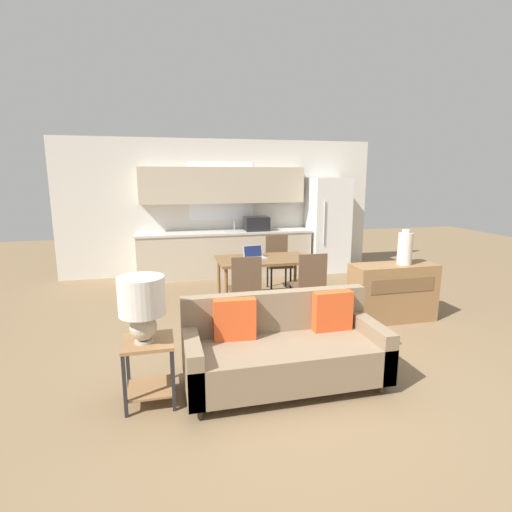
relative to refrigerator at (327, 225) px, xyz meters
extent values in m
plane|color=#7F6647|center=(-2.16, -4.23, -0.97)|extent=(20.00, 20.00, 0.00)
cube|color=silver|center=(-2.16, 0.40, 0.38)|extent=(6.40, 0.06, 2.70)
cube|color=white|center=(-2.18, 0.36, 0.70)|extent=(1.32, 0.01, 1.15)
cube|color=beige|center=(-2.16, 0.06, -0.54)|extent=(3.42, 0.62, 0.86)
cube|color=silver|center=(-2.16, 0.06, -0.09)|extent=(3.45, 0.65, 0.04)
cube|color=#B2B5B7|center=(-1.95, 0.01, -0.07)|extent=(0.48, 0.36, 0.01)
cylinder|color=#B7BABC|center=(-1.95, 0.18, 0.05)|extent=(0.02, 0.02, 0.24)
cube|color=beige|center=(-2.16, 0.20, 0.83)|extent=(3.25, 0.34, 0.70)
cube|color=black|center=(-1.53, 0.01, 0.07)|extent=(0.48, 0.36, 0.28)
cube|color=white|center=(0.00, 0.00, 0.00)|extent=(0.78, 0.70, 1.94)
cylinder|color=silver|center=(-0.23, -0.37, 0.10)|extent=(0.02, 0.02, 0.87)
cube|color=brown|center=(-1.87, -1.84, -0.27)|extent=(1.43, 0.85, 0.04)
cylinder|color=brown|center=(-2.53, -2.21, -0.63)|extent=(0.05, 0.05, 0.68)
cylinder|color=brown|center=(-1.22, -2.21, -0.63)|extent=(0.05, 0.05, 0.68)
cylinder|color=brown|center=(-2.53, -1.47, -0.63)|extent=(0.05, 0.05, 0.68)
cylinder|color=brown|center=(-1.22, -1.47, -0.63)|extent=(0.05, 0.05, 0.68)
cylinder|color=#3D2D1E|center=(-3.17, -4.70, -0.92)|extent=(0.05, 0.05, 0.10)
cylinder|color=#3D2D1E|center=(-1.49, -4.70, -0.92)|extent=(0.05, 0.05, 0.10)
cylinder|color=#3D2D1E|center=(-3.17, -4.06, -0.92)|extent=(0.05, 0.05, 0.10)
cylinder|color=#3D2D1E|center=(-1.49, -4.06, -0.92)|extent=(0.05, 0.05, 0.10)
cube|color=#847056|center=(-2.33, -4.38, -0.70)|extent=(1.88, 0.80, 0.35)
cube|color=#847056|center=(-2.33, -4.05, -0.49)|extent=(1.88, 0.14, 0.75)
cube|color=#847056|center=(-3.20, -4.38, -0.63)|extent=(0.14, 0.80, 0.49)
cube|color=#847056|center=(-1.46, -4.38, -0.63)|extent=(0.14, 0.80, 0.49)
cube|color=#E05123|center=(-2.77, -4.18, -0.32)|extent=(0.41, 0.15, 0.40)
cube|color=#E05123|center=(-1.77, -4.18, -0.32)|extent=(0.40, 0.13, 0.40)
cube|color=olive|center=(-3.57, -4.34, -0.40)|extent=(0.43, 0.43, 0.03)
cube|color=olive|center=(-3.57, -4.34, -0.84)|extent=(0.39, 0.39, 0.02)
cube|color=#232326|center=(-3.77, -4.53, -0.69)|extent=(0.03, 0.03, 0.55)
cube|color=#232326|center=(-3.38, -4.53, -0.69)|extent=(0.03, 0.03, 0.55)
cube|color=#232326|center=(-3.77, -4.14, -0.69)|extent=(0.03, 0.03, 0.55)
cube|color=#232326|center=(-3.38, -4.14, -0.69)|extent=(0.03, 0.03, 0.55)
cylinder|color=#B2A893|center=(-3.60, -4.37, -0.38)|extent=(0.16, 0.16, 0.02)
sphere|color=#B2A893|center=(-3.60, -4.37, -0.25)|extent=(0.23, 0.23, 0.23)
cylinder|color=beige|center=(-3.60, -4.37, 0.03)|extent=(0.39, 0.39, 0.33)
cube|color=olive|center=(-0.32, -2.99, -0.57)|extent=(1.17, 0.45, 0.80)
cube|color=brown|center=(-0.32, -3.22, -0.41)|extent=(0.94, 0.01, 0.19)
cylinder|color=beige|center=(-0.19, -3.02, 0.04)|extent=(0.20, 0.20, 0.43)
cylinder|color=beige|center=(-0.19, -3.02, 0.28)|extent=(0.11, 0.11, 0.05)
cube|color=brown|center=(-1.41, -2.58, -0.53)|extent=(0.44, 0.44, 0.04)
cube|color=brown|center=(-1.42, -2.77, -0.27)|extent=(0.40, 0.05, 0.48)
cylinder|color=black|center=(-1.24, -2.41, -0.76)|extent=(0.03, 0.03, 0.42)
cylinder|color=black|center=(-1.57, -2.40, -0.76)|extent=(0.03, 0.03, 0.42)
cylinder|color=black|center=(-1.25, -2.75, -0.76)|extent=(0.03, 0.03, 0.42)
cylinder|color=black|center=(-1.59, -2.74, -0.76)|extent=(0.03, 0.03, 0.42)
cube|color=brown|center=(-2.33, -2.55, -0.53)|extent=(0.45, 0.45, 0.04)
cube|color=brown|center=(-2.34, -2.74, -0.27)|extent=(0.40, 0.06, 0.48)
cylinder|color=black|center=(-2.15, -2.39, -0.76)|extent=(0.03, 0.03, 0.42)
cylinder|color=black|center=(-2.49, -2.37, -0.76)|extent=(0.03, 0.03, 0.42)
cylinder|color=black|center=(-2.17, -2.73, -0.76)|extent=(0.03, 0.03, 0.42)
cylinder|color=black|center=(-2.51, -2.71, -0.76)|extent=(0.03, 0.03, 0.42)
cube|color=brown|center=(-1.41, -1.17, -0.53)|extent=(0.45, 0.45, 0.04)
cube|color=brown|center=(-1.40, -0.98, -0.27)|extent=(0.40, 0.06, 0.48)
cylinder|color=black|center=(-1.59, -1.33, -0.76)|extent=(0.03, 0.03, 0.42)
cylinder|color=black|center=(-1.26, -1.35, -0.76)|extent=(0.03, 0.03, 0.42)
cylinder|color=black|center=(-1.57, -0.99, -0.76)|extent=(0.03, 0.03, 0.42)
cylinder|color=black|center=(-1.23, -1.01, -0.76)|extent=(0.03, 0.03, 0.42)
cube|color=#B7BABC|center=(-2.00, -1.85, -0.24)|extent=(0.35, 0.27, 0.02)
cube|color=#B7BABC|center=(-2.02, -1.73, -0.15)|extent=(0.32, 0.11, 0.20)
cube|color=navy|center=(-2.02, -1.74, -0.15)|extent=(0.29, 0.09, 0.17)
camera|label=1|loc=(-3.43, -7.72, 1.02)|focal=28.00mm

